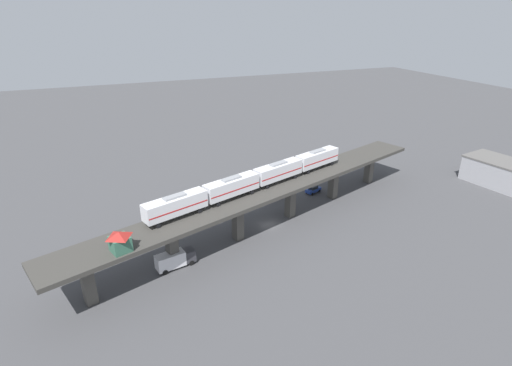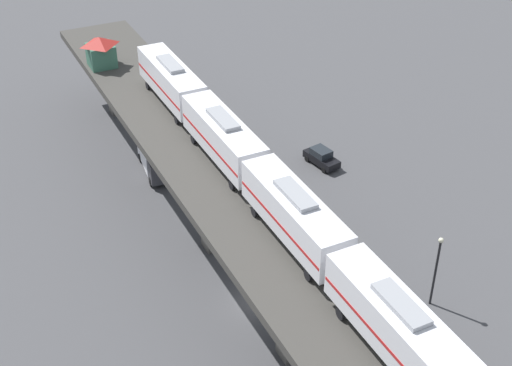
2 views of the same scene
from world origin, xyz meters
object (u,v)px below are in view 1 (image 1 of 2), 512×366
at_px(street_car_blue, 313,189).
at_px(street_car_black, 164,218).
at_px(signal_hut, 120,241).
at_px(subway_train, 256,178).
at_px(delivery_truck, 175,259).
at_px(street_car_silver, 275,196).
at_px(street_lamp, 253,182).

relative_size(street_car_blue, street_car_black, 1.00).
bearing_deg(street_car_black, street_car_blue, 91.21).
relative_size(signal_hut, street_car_blue, 0.86).
height_order(subway_train, street_car_blue, subway_train).
xyz_separation_m(street_car_blue, delivery_truck, (18.98, -39.47, 0.82)).
xyz_separation_m(signal_hut, street_car_blue, (-23.95, 48.30, -9.61)).
bearing_deg(street_car_black, delivery_truck, -3.71).
distance_m(signal_hut, street_car_black, 26.98).
bearing_deg(signal_hut, street_car_silver, 122.75).
bearing_deg(street_car_blue, street_car_black, -88.79).
distance_m(subway_train, street_lamp, 16.58).
distance_m(signal_hut, street_car_silver, 45.70).
xyz_separation_m(street_car_silver, street_car_black, (1.03, -27.57, 0.00)).
xyz_separation_m(street_car_blue, street_car_silver, (-0.22, -10.73, 0.00)).
bearing_deg(street_car_silver, delivery_truck, -56.26).
distance_m(subway_train, signal_hut, 31.15).
bearing_deg(street_lamp, delivery_truck, -47.05).
height_order(street_car_black, street_lamp, street_lamp).
height_order(street_car_silver, street_car_black, same).
xyz_separation_m(street_car_silver, delivery_truck, (19.20, -28.74, 0.82)).
bearing_deg(street_car_black, street_lamp, 100.71).
bearing_deg(signal_hut, delivery_truck, 119.37).
bearing_deg(delivery_truck, street_car_silver, 123.74).
height_order(subway_train, street_car_black, subway_train).
height_order(street_car_black, delivery_truck, delivery_truck).
height_order(subway_train, street_lamp, subway_train).
height_order(signal_hut, street_car_blue, signal_hut).
height_order(subway_train, street_car_silver, subway_train).
bearing_deg(signal_hut, street_car_blue, 116.37).
bearing_deg(street_car_black, signal_hut, -23.39).
xyz_separation_m(subway_train, street_car_blue, (-10.57, 20.17, -10.35)).
relative_size(delivery_truck, street_lamp, 1.08).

